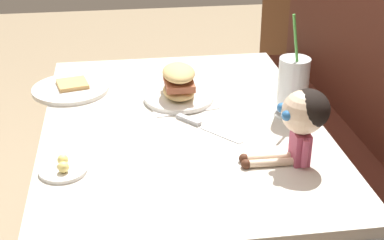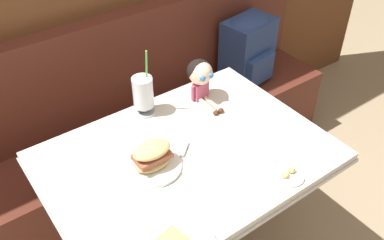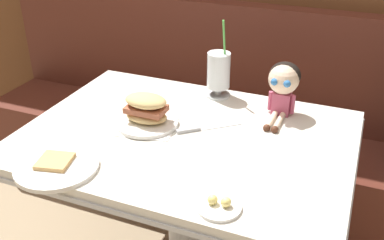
{
  "view_description": "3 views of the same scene",
  "coord_description": "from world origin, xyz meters",
  "views": [
    {
      "loc": [
        1.43,
        0.01,
        1.47
      ],
      "look_at": [
        0.08,
        0.2,
        0.79
      ],
      "focal_mm": 51.65,
      "sensor_mm": 36.0,
      "label": 1
    },
    {
      "loc": [
        -0.7,
        -0.83,
        1.89
      ],
      "look_at": [
        0.07,
        0.25,
        0.83
      ],
      "focal_mm": 39.61,
      "sensor_mm": 36.0,
      "label": 2
    },
    {
      "loc": [
        0.51,
        -1.02,
        1.5
      ],
      "look_at": [
        0.0,
        0.22,
        0.77
      ],
      "focal_mm": 41.8,
      "sensor_mm": 36.0,
      "label": 3
    }
  ],
  "objects": [
    {
      "name": "butter_saucer",
      "position": [
        0.23,
        -0.14,
        0.75
      ],
      "size": [
        0.12,
        0.12,
        0.04
      ],
      "color": "white",
      "rests_on": "diner_table"
    },
    {
      "name": "butter_knife",
      "position": [
        0.03,
        0.22,
        0.74
      ],
      "size": [
        0.19,
        0.17,
        0.01
      ],
      "color": "silver",
      "rests_on": "diner_table"
    },
    {
      "name": "milkshake_glass",
      "position": [
        0.0,
        0.51,
        0.84
      ],
      "size": [
        0.1,
        0.1,
        0.32
      ],
      "color": "silver",
      "rests_on": "diner_table"
    },
    {
      "name": "toast_plate",
      "position": [
        -0.28,
        -0.15,
        0.75
      ],
      "size": [
        0.25,
        0.25,
        0.03
      ],
      "color": "white",
      "rests_on": "diner_table"
    },
    {
      "name": "seated_doll",
      "position": [
        0.26,
        0.45,
        0.87
      ],
      "size": [
        0.11,
        0.22,
        0.2
      ],
      "color": "#B74C6B",
      "rests_on": "diner_table"
    },
    {
      "name": "sandwich_plate",
      "position": [
        -0.15,
        0.19,
        0.79
      ],
      "size": [
        0.23,
        0.23,
        0.12
      ],
      "color": "white",
      "rests_on": "diner_table"
    },
    {
      "name": "diner_table",
      "position": [
        0.0,
        0.18,
        0.54
      ],
      "size": [
        1.11,
        0.81,
        0.74
      ],
      "color": "silver",
      "rests_on": "ground"
    },
    {
      "name": "booth_bench",
      "position": [
        0.0,
        0.81,
        0.33
      ],
      "size": [
        2.6,
        0.48,
        1.0
      ],
      "color": "#512319",
      "rests_on": "ground"
    }
  ]
}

